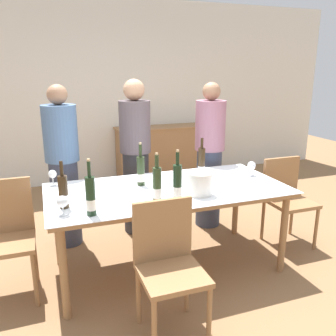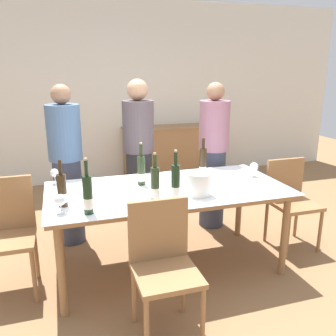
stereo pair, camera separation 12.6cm
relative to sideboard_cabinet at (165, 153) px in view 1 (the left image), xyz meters
name	(u,v)px [view 1 (the left image)]	position (x,y,z in m)	size (l,w,h in m)	color
ground_plane	(168,267)	(-0.89, -2.64, -0.44)	(12.00, 12.00, 0.00)	olive
back_wall	(105,93)	(-0.89, 0.29, 0.96)	(8.00, 0.10, 2.80)	silver
sideboard_cabinet	(165,153)	(0.00, 0.00, 0.00)	(1.58, 0.46, 0.87)	#996B42
dining_table	(168,195)	(-0.89, -2.64, 0.27)	(2.05, 1.00, 0.77)	#996B42
ice_bucket	(200,183)	(-0.70, -2.88, 0.43)	(0.21, 0.21, 0.19)	white
wine_bottle_0	(91,197)	(-1.60, -3.01, 0.47)	(0.07, 0.07, 0.41)	black
wine_bottle_1	(63,193)	(-1.77, -2.81, 0.45)	(0.07, 0.07, 0.36)	#332314
wine_bottle_2	(177,184)	(-0.93, -2.97, 0.47)	(0.07, 0.07, 0.41)	black
wine_bottle_3	(201,164)	(-0.50, -2.48, 0.47)	(0.07, 0.07, 0.39)	#332314
wine_bottle_4	(157,186)	(-1.09, -2.93, 0.47)	(0.07, 0.07, 0.39)	#28381E
wine_bottle_5	(141,171)	(-1.09, -2.48, 0.46)	(0.07, 0.07, 0.38)	#28381E
wine_glass_0	(52,175)	(-1.82, -2.23, 0.43)	(0.08, 0.08, 0.14)	white
wine_glass_1	(252,166)	(-0.01, -2.56, 0.43)	(0.08, 0.08, 0.14)	white
wine_glass_2	(62,202)	(-1.78, -2.94, 0.43)	(0.08, 0.08, 0.14)	white
chair_left_end	(6,231)	(-2.21, -2.55, 0.10)	(0.42, 0.42, 0.93)	#996B42
chair_right_end	(286,194)	(0.43, -2.56, 0.08)	(0.42, 0.42, 0.88)	#996B42
chair_near_front	(168,259)	(-1.16, -3.37, 0.09)	(0.42, 0.42, 0.91)	#996B42
person_host	(63,168)	(-1.71, -1.83, 0.38)	(0.33, 0.33, 1.63)	#383F56
person_guest_left	(136,158)	(-0.95, -1.78, 0.40)	(0.33, 0.33, 1.67)	#2D2D33
person_guest_right	(209,157)	(-0.13, -1.90, 0.38)	(0.33, 0.33, 1.63)	#383F56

